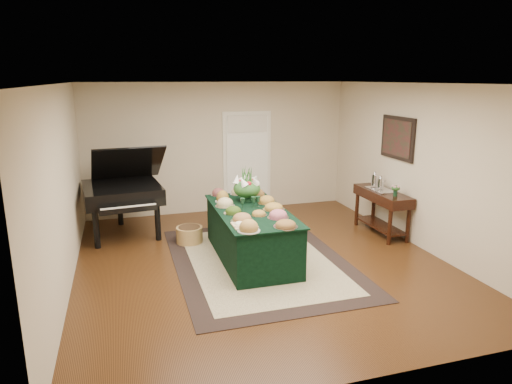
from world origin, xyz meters
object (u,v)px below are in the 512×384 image
object	(u,v)px
mahogany_sideboard	(382,201)
grand_piano	(123,191)
buffet_table	(251,234)
floral_centerpiece	(247,185)

from	to	relation	value
mahogany_sideboard	grand_piano	bearing A→B (deg)	164.02
grand_piano	mahogany_sideboard	xyz separation A→B (m)	(4.49, -1.29, -0.19)
grand_piano	mahogany_sideboard	distance (m)	4.67
buffet_table	grand_piano	size ratio (longest dim) A/B	1.31
floral_centerpiece	mahogany_sideboard	distance (m)	2.57
buffet_table	floral_centerpiece	size ratio (longest dim) A/B	4.79
mahogany_sideboard	floral_centerpiece	bearing A→B (deg)	179.40
buffet_table	floral_centerpiece	world-z (taller)	floral_centerpiece
floral_centerpiece	grand_piano	xyz separation A→B (m)	(-1.96, 1.26, -0.27)
floral_centerpiece	mahogany_sideboard	bearing A→B (deg)	-0.60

